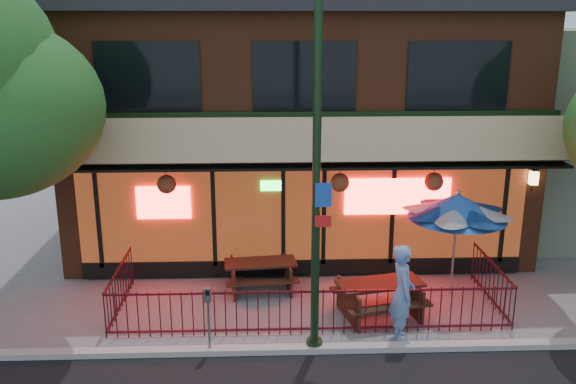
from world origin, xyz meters
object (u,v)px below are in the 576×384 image
parking_meter_near (208,309)px  patio_umbrella (457,206)px  picnic_table_right (380,293)px  street_light (316,196)px  pedestrian (402,293)px  picnic_table_left (261,271)px

parking_meter_near → patio_umbrella: bearing=24.2°
picnic_table_right → patio_umbrella: (1.89, 1.01, 1.66)m
street_light → parking_meter_near: (-2.05, -0.08, -2.22)m
patio_umbrella → parking_meter_near: bearing=-155.8°
pedestrian → picnic_table_left: bearing=49.9°
picnic_table_left → parking_meter_near: 3.08m
picnic_table_left → parking_meter_near: (-0.98, -2.88, 0.46)m
pedestrian → parking_meter_near: size_ratio=1.47×
street_light → picnic_table_right: (1.53, 1.38, -2.63)m
street_light → patio_umbrella: street_light is taller
picnic_table_left → patio_umbrella: bearing=-5.3°
picnic_table_right → pedestrian: (0.24, -1.05, 0.49)m
street_light → pedestrian: bearing=10.6°
picnic_table_left → parking_meter_near: parking_meter_near is taller
street_light → patio_umbrella: (3.42, 2.38, -0.97)m
patio_umbrella → pedestrian: 2.88m
patio_umbrella → picnic_table_left: bearing=174.7°
patio_umbrella → pedestrian: patio_umbrella is taller
patio_umbrella → parking_meter_near: size_ratio=1.85×
patio_umbrella → street_light: bearing=-145.2°
picnic_table_left → patio_umbrella: size_ratio=0.71×
street_light → parking_meter_near: size_ratio=5.08×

